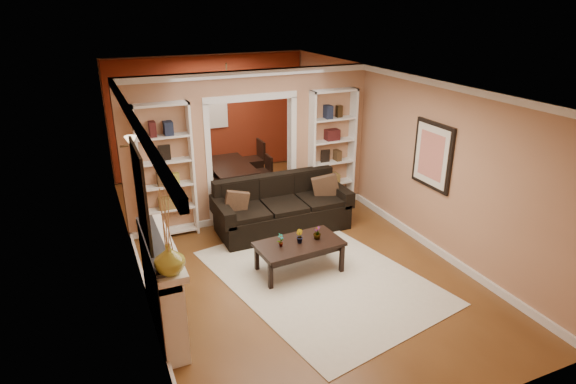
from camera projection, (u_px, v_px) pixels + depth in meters
name	position (u px, v px, depth m)	size (l,w,h in m)	color
floor	(277.00, 243.00, 8.08)	(8.00, 8.00, 0.00)	brown
ceiling	(276.00, 80.00, 7.07)	(8.00, 8.00, 0.00)	white
wall_back	(210.00, 115.00, 10.98)	(8.00, 8.00, 0.00)	tan
wall_front	(451.00, 303.00, 4.17)	(8.00, 8.00, 0.00)	tan
wall_left	(128.00, 188.00, 6.74)	(8.00, 8.00, 0.00)	tan
wall_right	(395.00, 150.00, 8.41)	(8.00, 8.00, 0.00)	tan
partition_wall	(251.00, 147.00, 8.60)	(4.50, 0.15, 2.70)	tan
red_back_panel	(210.00, 117.00, 10.96)	(4.44, 0.04, 2.64)	maroon
dining_window	(210.00, 107.00, 10.85)	(0.78, 0.03, 0.98)	#8CA5CC
area_rug	(319.00, 276.00, 7.09)	(2.46, 3.44, 0.01)	beige
sofa	(282.00, 205.00, 8.40)	(2.36, 1.02, 0.92)	black
pillow_left	(237.00, 204.00, 8.00)	(0.38, 0.11, 0.38)	brown
pillow_right	(326.00, 187.00, 8.61)	(0.45, 0.13, 0.45)	brown
coffee_table	(299.00, 257.00, 7.16)	(1.26, 0.68, 0.48)	black
plant_left	(281.00, 240.00, 6.93)	(0.11, 0.07, 0.20)	#336626
plant_center	(299.00, 236.00, 7.04)	(0.11, 0.09, 0.20)	#336626
plant_right	(317.00, 233.00, 7.15)	(0.11, 0.11, 0.20)	#336626
bookshelf_left	(166.00, 172.00, 7.95)	(0.90, 0.30, 2.30)	white
bookshelf_right	(332.00, 150.00, 9.10)	(0.90, 0.30, 2.30)	white
fireplace	(164.00, 286.00, 5.81)	(0.32, 1.70, 1.16)	white
vase	(169.00, 259.00, 4.94)	(0.32, 0.32, 0.33)	olive
mirror	(141.00, 195.00, 5.30)	(0.03, 0.95, 1.10)	silver
wall_sconce	(127.00, 144.00, 7.07)	(0.18, 0.18, 0.22)	#FFE0A5
framed_art	(432.00, 155.00, 7.47)	(0.04, 0.85, 1.05)	black
dining_table	(231.00, 176.00, 10.35)	(0.86, 1.54, 0.54)	black
dining_chair_nw	(210.00, 178.00, 9.85)	(0.39, 0.39, 0.80)	black
dining_chair_ne	(260.00, 172.00, 10.26)	(0.37, 0.37, 0.75)	black
dining_chair_sw	(202.00, 168.00, 10.34)	(0.44, 0.44, 0.89)	black
dining_chair_se	(251.00, 160.00, 10.74)	(0.46, 0.46, 0.93)	black
chandelier	(225.00, 95.00, 9.62)	(0.50, 0.50, 0.30)	#382C19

